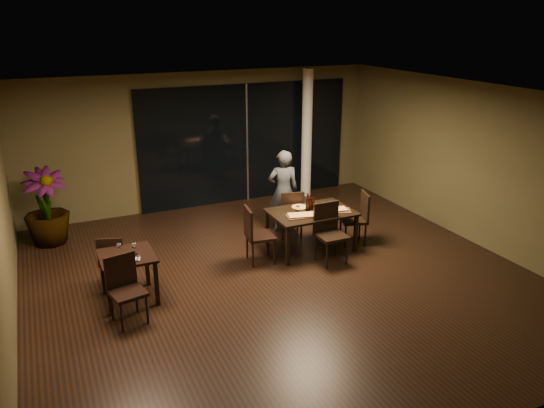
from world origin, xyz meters
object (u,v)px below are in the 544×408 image
Objects in this scene: diner at (283,191)px; bottle_a at (308,202)px; chair_main_near at (329,229)px; chair_main_far at (291,212)px; chair_main_right at (358,215)px; chair_side_near at (125,285)px; bottle_c at (311,202)px; potted_plant at (46,207)px; bottle_b at (314,204)px; main_table at (311,215)px; side_table at (128,262)px; chair_side_far at (113,258)px; chair_main_left at (255,232)px.

diner is 1.02m from bottle_a.
bottle_a is (-0.11, 0.60, 0.33)m from chair_main_near.
chair_main_right reaches higher than chair_main_far.
chair_side_near is 3.77m from bottle_c.
potted_plant is 5.81× the size of bottle_b.
chair_side_near is 3.47m from potted_plant.
chair_main_far is at bearing 97.04° from chair_main_near.
chair_side_near is at bearing -163.33° from main_table.
bottle_b is (0.01, 0.59, 0.29)m from chair_main_near.
chair_main_far is 0.58× the size of diner.
main_table is at bearing -150.67° from bottle_b.
diner is (-0.06, 1.07, 0.15)m from main_table.
bottle_a is 1.09× the size of bottle_c.
chair_side_far is (-0.15, 0.54, -0.13)m from side_table.
chair_side_far is at bearing -74.83° from chair_main_right.
diner is (3.48, 2.13, 0.28)m from chair_side_near.
potted_plant is at bearing -0.61° from diner.
chair_main_near is at bearing -90.69° from bottle_b.
chair_side_near is 3.78m from bottle_b.
chair_main_near reaches higher than chair_side_far.
chair_side_near is (-2.39, -0.96, -0.03)m from chair_main_left.
bottle_a reaches higher than chair_side_near.
chair_side_near reaches higher than side_table.
potted_plant is 4.95m from bottle_c.
diner reaches higher than chair_side_near.
bottle_a is 0.13m from bottle_b.
chair_side_near is 3.89× the size of bottle_b.
chair_side_near is (-3.45, -1.70, 0.00)m from chair_main_far.
bottle_b is at bearing -160.61° from chair_side_far.
chair_main_right is at bearing -24.30° from potted_plant.
main_table is at bearing -77.80° from chair_main_left.
chair_main_near is 3.66m from chair_side_far.
chair_side_far is at bearing 179.43° from main_table.
diner is at bearing -15.74° from potted_plant.
chair_side_far is (-3.61, 0.59, -0.10)m from chair_main_near.
side_table is at bearing -170.37° from bottle_c.
diner reaches higher than chair_side_far.
bottle_a is at bearing -160.33° from chair_side_far.
chair_main_near reaches higher than chair_main_far.
diner reaches higher than bottle_b.
chair_main_left is (2.25, 0.40, -0.05)m from side_table.
chair_main_far is (3.31, 1.14, -0.08)m from side_table.
chair_main_far is at bearing 101.85° from bottle_c.
chair_main_near is (0.15, -1.19, 0.05)m from chair_main_far.
chair_side_far is at bearing -179.99° from bottle_b.
diner is (3.49, 1.04, 0.34)m from chair_side_far.
bottle_a is (0.04, -0.58, 0.38)m from chair_main_far.
bottle_c reaches higher than chair_main_left.
bottle_a reaches higher than main_table.
bottle_c is (0.12, -0.56, 0.36)m from chair_main_far.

